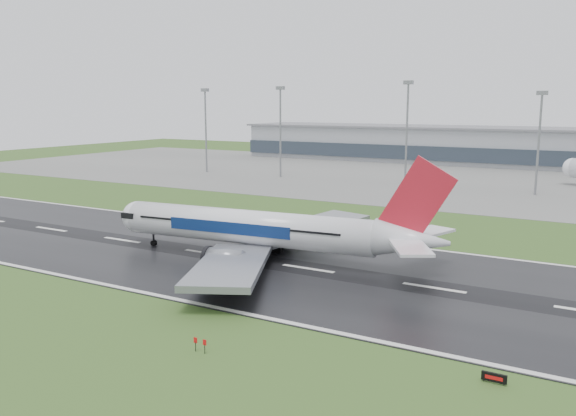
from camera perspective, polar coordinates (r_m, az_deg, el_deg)
The scene contains 10 objects.
ground at distance 93.69m, azimuth 1.95°, elevation -5.88°, with size 520.00×520.00×0.00m, color #2F501D.
runway at distance 93.67m, azimuth 1.95°, elevation -5.85°, with size 400.00×45.00×0.10m, color black.
apron at distance 210.58m, azimuth 18.05°, elevation 2.52°, with size 400.00×130.00×0.08m, color slate.
terminal at distance 268.69m, azimuth 20.79°, elevation 5.47°, with size 240.00×36.00×15.00m, color #90949A.
main_airliner at distance 97.27m, azimuth -1.88°, elevation 0.00°, with size 58.61×55.82×17.30m, color white, non-canonical shape.
runway_sign at distance 60.29m, azimuth 19.18°, elevation -15.18°, with size 2.30×0.26×1.04m, color black, non-canonical shape.
floodmast_0 at distance 227.08m, azimuth -7.89°, elevation 7.22°, with size 0.64×0.64×30.05m, color gray.
floodmast_1 at distance 208.84m, azimuth -0.73°, elevation 7.12°, with size 0.64×0.64×30.36m, color gray.
floodmast_2 at distance 189.81m, azimuth 11.32°, elevation 6.81°, with size 0.64×0.64×31.45m, color gray.
floodmast_3 at distance 181.46m, azimuth 22.92°, elevation 5.52°, with size 0.64×0.64×27.95m, color gray.
Camera 1 is at (41.92, -79.78, 25.59)m, focal length 37.03 mm.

